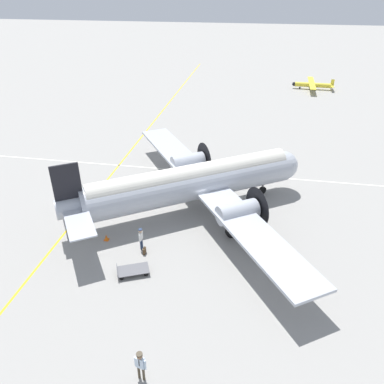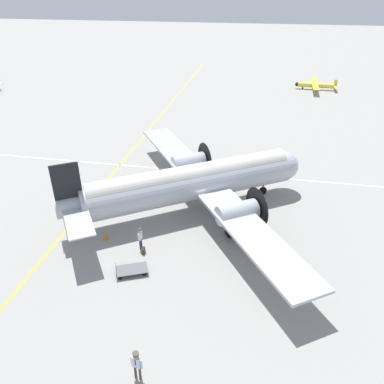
% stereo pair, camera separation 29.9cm
% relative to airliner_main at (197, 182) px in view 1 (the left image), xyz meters
% --- Properties ---
extents(ground_plane, '(300.00, 300.00, 0.00)m').
position_rel_airliner_main_xyz_m(ground_plane, '(-0.23, 0.34, -2.54)').
color(ground_plane, gray).
extents(apron_line_eastwest, '(120.00, 0.16, 0.01)m').
position_rel_airliner_main_xyz_m(apron_line_eastwest, '(-0.23, 9.10, -2.53)').
color(apron_line_eastwest, gold).
rests_on(apron_line_eastwest, ground_plane).
extents(apron_line_northsouth, '(0.16, 120.00, 0.01)m').
position_rel_airliner_main_xyz_m(apron_line_northsouth, '(6.78, 0.34, -2.53)').
color(apron_line_northsouth, silver).
rests_on(apron_line_northsouth, ground_plane).
extents(airliner_main, '(23.78, 20.07, 5.83)m').
position_rel_airliner_main_xyz_m(airliner_main, '(0.00, 0.00, 0.00)').
color(airliner_main, '#ADB2BC').
rests_on(airliner_main, ground_plane).
extents(crew_foreground, '(0.35, 0.59, 1.78)m').
position_rel_airliner_main_xyz_m(crew_foreground, '(-15.23, 0.10, -1.42)').
color(crew_foreground, '#473D2D').
rests_on(crew_foreground, ground_plane).
extents(passenger_boarding, '(0.55, 0.28, 1.63)m').
position_rel_airliner_main_xyz_m(passenger_boarding, '(-5.76, 2.94, -1.51)').
color(passenger_boarding, navy).
rests_on(passenger_boarding, ground_plane).
extents(suitcase_near_door, '(0.37, 0.15, 0.50)m').
position_rel_airliner_main_xyz_m(suitcase_near_door, '(-6.28, 2.58, -2.30)').
color(suitcase_near_door, '#47331E').
rests_on(suitcase_near_door, ground_plane).
extents(baggage_cart, '(1.81, 2.28, 0.56)m').
position_rel_airliner_main_xyz_m(baggage_cart, '(-8.34, 2.75, -2.26)').
color(baggage_cart, '#56565B').
rests_on(baggage_cart, ground_plane).
extents(light_aircraft_taxiing, '(9.23, 6.83, 1.81)m').
position_rel_airliner_main_xyz_m(light_aircraft_taxiing, '(41.24, -13.13, -1.76)').
color(light_aircraft_taxiing, yellow).
rests_on(light_aircraft_taxiing, ground_plane).
extents(traffic_cone, '(0.35, 0.35, 0.46)m').
position_rel_airliner_main_xyz_m(traffic_cone, '(-5.27, 5.72, -2.32)').
color(traffic_cone, orange).
rests_on(traffic_cone, ground_plane).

